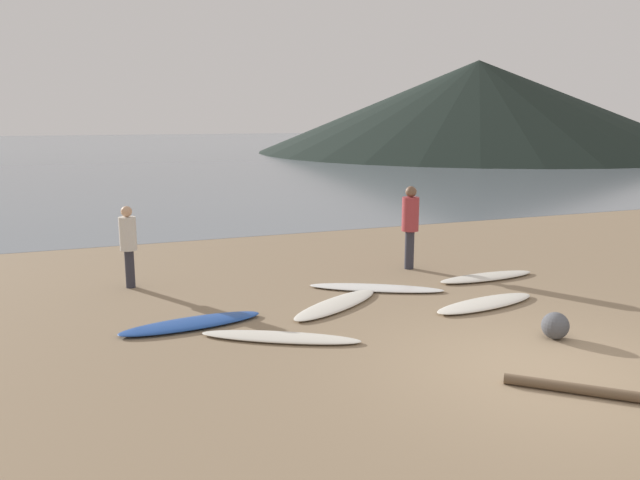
# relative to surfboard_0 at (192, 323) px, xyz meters

# --- Properties ---
(ground_plane) EXTENTS (120.00, 120.00, 0.20)m
(ground_plane) POSITION_rel_surfboard_0_xyz_m (3.90, 6.64, -0.15)
(ground_plane) COLOR #8C7559
(ground_plane) RESTS_ON ground
(ocean_water) EXTENTS (140.00, 100.00, 0.01)m
(ocean_water) POSITION_rel_surfboard_0_xyz_m (3.90, 56.86, -0.05)
(ocean_water) COLOR slate
(ocean_water) RESTS_ON ground
(headland_hill) EXTENTS (39.79, 39.79, 8.13)m
(headland_hill) POSITION_rel_surfboard_0_xyz_m (32.93, 39.99, 4.01)
(headland_hill) COLOR black
(headland_hill) RESTS_ON ground
(surfboard_0) EXTENTS (2.30, 0.89, 0.10)m
(surfboard_0) POSITION_rel_surfboard_0_xyz_m (0.00, 0.00, 0.00)
(surfboard_0) COLOR #1E479E
(surfboard_0) RESTS_ON ground
(surfboard_1) EXTENTS (2.29, 1.60, 0.07)m
(surfboard_1) POSITION_rel_surfboard_0_xyz_m (1.10, -1.06, -0.01)
(surfboard_1) COLOR silver
(surfboard_1) RESTS_ON ground
(surfboard_2) EXTENTS (2.19, 1.68, 0.08)m
(surfboard_2) POSITION_rel_surfboard_0_xyz_m (2.49, 0.14, -0.01)
(surfboard_2) COLOR silver
(surfboard_2) RESTS_ON ground
(surfboard_3) EXTENTS (2.45, 1.72, 0.07)m
(surfboard_3) POSITION_rel_surfboard_0_xyz_m (3.59, 0.86, -0.01)
(surfboard_3) COLOR white
(surfboard_3) RESTS_ON ground
(surfboard_4) EXTENTS (2.24, 0.99, 0.09)m
(surfboard_4) POSITION_rel_surfboard_0_xyz_m (4.90, -0.74, -0.00)
(surfboard_4) COLOR silver
(surfboard_4) RESTS_ON ground
(surfboard_5) EXTENTS (2.22, 0.64, 0.09)m
(surfboard_5) POSITION_rel_surfboard_0_xyz_m (6.01, 0.78, -0.01)
(surfboard_5) COLOR silver
(surfboard_5) RESTS_ON ground
(person_0) EXTENTS (0.32, 0.32, 1.56)m
(person_0) POSITION_rel_surfboard_0_xyz_m (-0.68, 2.70, 0.87)
(person_0) COLOR #2D2D38
(person_0) RESTS_ON ground
(person_1) EXTENTS (0.36, 0.36, 1.77)m
(person_1) POSITION_rel_surfboard_0_xyz_m (4.99, 2.11, 0.99)
(person_1) COLOR #2D2D38
(person_1) RESTS_ON ground
(driftwood_log) EXTENTS (1.44, 1.33, 0.13)m
(driftwood_log) POSITION_rel_surfboard_0_xyz_m (3.86, -4.12, 0.02)
(driftwood_log) COLOR brown
(driftwood_log) RESTS_ON ground
(beach_rock_near) EXTENTS (0.40, 0.40, 0.40)m
(beach_rock_near) POSITION_rel_surfboard_0_xyz_m (4.86, -2.47, 0.15)
(beach_rock_near) COLOR #4A4C51
(beach_rock_near) RESTS_ON ground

